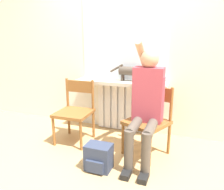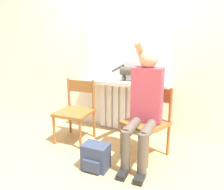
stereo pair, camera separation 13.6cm
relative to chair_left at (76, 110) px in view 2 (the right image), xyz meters
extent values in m
plane|color=tan|center=(0.50, -0.58, -0.43)|extent=(12.00, 12.00, 0.00)
cube|color=white|center=(0.50, 0.65, 0.92)|extent=(7.00, 0.06, 2.70)
cube|color=white|center=(0.50, 0.58, -0.07)|extent=(0.79, 0.05, 0.74)
cube|color=white|center=(0.16, 0.54, -0.07)|extent=(0.08, 0.03, 0.71)
cube|color=white|center=(0.27, 0.54, -0.07)|extent=(0.08, 0.03, 0.71)
cube|color=white|center=(0.38, 0.54, -0.07)|extent=(0.08, 0.03, 0.71)
cube|color=white|center=(0.50, 0.54, -0.07)|extent=(0.08, 0.03, 0.71)
cube|color=white|center=(0.61, 0.54, -0.07)|extent=(0.08, 0.03, 0.71)
cube|color=white|center=(0.72, 0.54, -0.07)|extent=(0.08, 0.03, 0.71)
cube|color=white|center=(0.83, 0.54, -0.07)|extent=(0.08, 0.03, 0.71)
cube|color=beige|center=(0.50, 0.47, 0.33)|extent=(1.34, 0.29, 0.05)
cube|color=white|center=(0.50, 0.61, 1.00)|extent=(1.29, 0.01, 1.30)
cube|color=brown|center=(0.00, -0.04, -0.03)|extent=(0.46, 0.46, 0.04)
cylinder|color=brown|center=(-0.19, -0.24, -0.24)|extent=(0.04, 0.04, 0.39)
cylinder|color=brown|center=(0.20, -0.24, -0.24)|extent=(0.04, 0.04, 0.39)
cylinder|color=brown|center=(-0.20, 0.15, -0.24)|extent=(0.04, 0.04, 0.39)
cylinder|color=brown|center=(0.19, 0.16, -0.24)|extent=(0.04, 0.04, 0.39)
cylinder|color=brown|center=(-0.20, 0.15, 0.20)|extent=(0.04, 0.04, 0.41)
cylinder|color=brown|center=(0.19, 0.16, 0.20)|extent=(0.04, 0.04, 0.41)
cube|color=brown|center=(0.00, 0.16, 0.30)|extent=(0.40, 0.03, 0.16)
cube|color=brown|center=(0.99, -0.04, -0.03)|extent=(0.59, 0.59, 0.04)
cylinder|color=brown|center=(0.73, -0.14, -0.24)|extent=(0.04, 0.04, 0.39)
cylinder|color=brown|center=(1.09, -0.30, -0.24)|extent=(0.04, 0.04, 0.39)
cylinder|color=brown|center=(0.89, 0.22, -0.24)|extent=(0.04, 0.04, 0.39)
cylinder|color=brown|center=(1.25, 0.05, -0.24)|extent=(0.04, 0.04, 0.39)
cylinder|color=brown|center=(0.89, 0.22, 0.20)|extent=(0.04, 0.04, 0.41)
cylinder|color=brown|center=(1.25, 0.05, 0.20)|extent=(0.04, 0.04, 0.41)
cube|color=brown|center=(1.07, 0.14, 0.30)|extent=(0.37, 0.19, 0.16)
cylinder|color=brown|center=(0.90, -0.26, 0.01)|extent=(0.11, 0.48, 0.11)
cylinder|color=brown|center=(1.08, -0.26, 0.01)|extent=(0.11, 0.48, 0.11)
cylinder|color=brown|center=(0.90, -0.49, -0.19)|extent=(0.10, 0.10, 0.48)
cylinder|color=brown|center=(1.08, -0.49, -0.19)|extent=(0.10, 0.10, 0.48)
cube|color=black|center=(0.90, -0.55, -0.40)|extent=(0.09, 0.20, 0.06)
cube|color=black|center=(1.08, -0.55, -0.40)|extent=(0.09, 0.20, 0.06)
cube|color=#B74251|center=(0.99, -0.02, 0.31)|extent=(0.34, 0.20, 0.64)
sphere|color=tan|center=(0.99, -0.02, 0.73)|extent=(0.21, 0.21, 0.21)
cylinder|color=tan|center=(0.87, 0.12, 0.76)|extent=(0.08, 0.50, 0.38)
cylinder|color=#B74251|center=(1.14, -0.06, 0.28)|extent=(0.08, 0.08, 0.51)
cylinder|color=#4C4238|center=(0.62, 0.52, 0.50)|extent=(0.30, 0.12, 0.12)
sphere|color=#4C4238|center=(0.80, 0.52, 0.52)|extent=(0.10, 0.10, 0.10)
cone|color=#4C4238|center=(0.80, 0.49, 0.56)|extent=(0.03, 0.03, 0.03)
cone|color=#4C4238|center=(0.80, 0.54, 0.56)|extent=(0.03, 0.03, 0.03)
cylinder|color=#4C4238|center=(0.72, 0.49, 0.40)|extent=(0.03, 0.03, 0.09)
cylinder|color=#4C4238|center=(0.72, 0.55, 0.40)|extent=(0.03, 0.03, 0.09)
cylinder|color=#4C4238|center=(0.51, 0.49, 0.40)|extent=(0.03, 0.03, 0.09)
cylinder|color=#4C4238|center=(0.51, 0.55, 0.40)|extent=(0.03, 0.03, 0.09)
cylinder|color=#4C4238|center=(0.42, 0.52, 0.53)|extent=(0.20, 0.03, 0.13)
cube|color=#333D56|center=(0.58, -0.54, -0.29)|extent=(0.28, 0.20, 0.29)
cube|color=#333D56|center=(0.58, -0.65, -0.35)|extent=(0.19, 0.03, 0.13)
camera|label=1|loc=(1.44, -2.47, 0.95)|focal=35.00mm
camera|label=2|loc=(1.56, -2.42, 0.95)|focal=35.00mm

